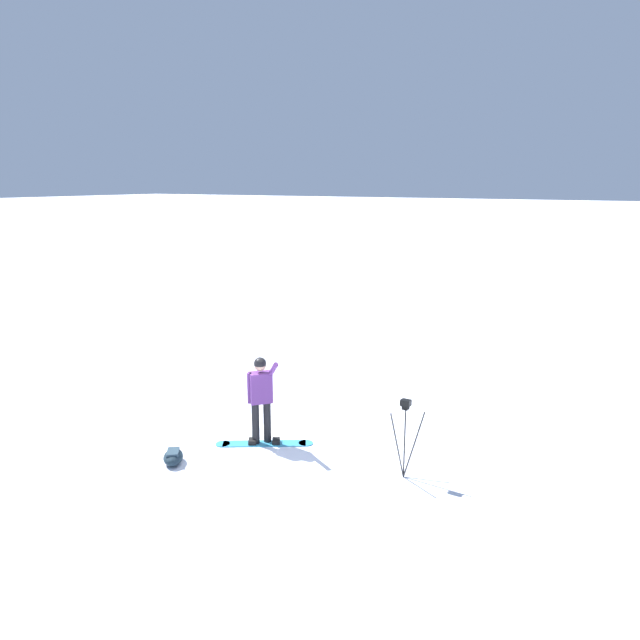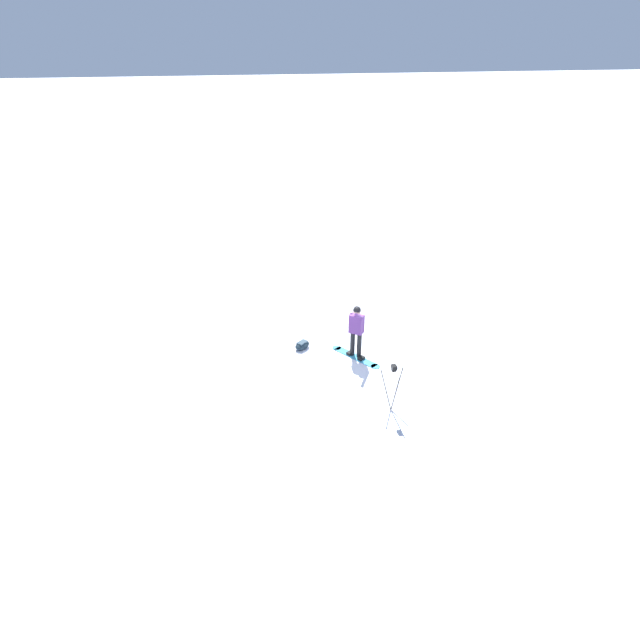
% 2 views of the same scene
% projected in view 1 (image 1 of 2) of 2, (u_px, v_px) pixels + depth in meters
% --- Properties ---
extents(ground_plane, '(300.00, 300.00, 0.00)m').
position_uv_depth(ground_plane, '(264.00, 453.00, 11.03)').
color(ground_plane, white).
extents(snowboarder, '(0.48, 0.75, 1.69)m').
position_uv_depth(snowboarder, '(261.00, 392.00, 11.23)').
color(snowboarder, black).
rests_on(snowboarder, ground_plane).
extents(snowboard, '(1.07, 1.58, 0.10)m').
position_uv_depth(snowboard, '(264.00, 443.00, 11.41)').
color(snowboard, teal).
rests_on(snowboard, ground_plane).
extents(gear_bag_large, '(0.63, 0.59, 0.24)m').
position_uv_depth(gear_bag_large, '(173.00, 457.00, 10.62)').
color(gear_bag_large, '#192833').
rests_on(gear_bag_large, ground_plane).
extents(camera_tripod, '(0.61, 0.48, 1.35)m').
position_uv_depth(camera_tripod, '(405.00, 422.00, 9.94)').
color(camera_tripod, '#262628').
rests_on(camera_tripod, ground_plane).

